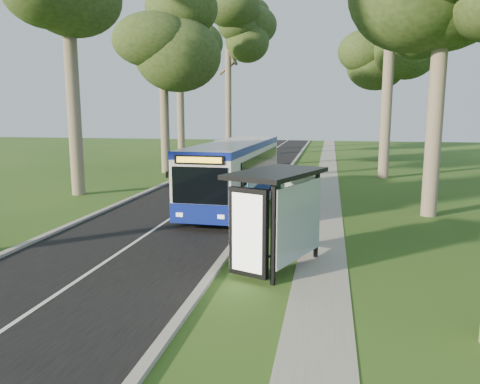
{
  "coord_description": "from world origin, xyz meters",
  "views": [
    {
      "loc": [
        3.13,
        -15.42,
        4.54
      ],
      "look_at": [
        -0.1,
        1.35,
        1.6
      ],
      "focal_mm": 35.0,
      "sensor_mm": 36.0,
      "label": 1
    }
  ],
  "objects_px": {
    "bus_shelter": "(280,202)",
    "car_white": "(209,151)",
    "litter_bin": "(277,192)",
    "car_silver": "(223,147)",
    "bus": "(235,172)",
    "bus_stop_sign": "(248,204)"
  },
  "relations": [
    {
      "from": "litter_bin",
      "to": "bus",
      "type": "bearing_deg",
      "value": -158.89
    },
    {
      "from": "bus_stop_sign",
      "to": "litter_bin",
      "type": "height_order",
      "value": "bus_stop_sign"
    },
    {
      "from": "bus_stop_sign",
      "to": "car_silver",
      "type": "relative_size",
      "value": 0.62
    },
    {
      "from": "bus_shelter",
      "to": "car_white",
      "type": "relative_size",
      "value": 0.91
    },
    {
      "from": "car_white",
      "to": "litter_bin",
      "type": "bearing_deg",
      "value": -77.83
    },
    {
      "from": "car_silver",
      "to": "bus_shelter",
      "type": "bearing_deg",
      "value": -97.61
    },
    {
      "from": "car_silver",
      "to": "bus",
      "type": "bearing_deg",
      "value": -98.77
    },
    {
      "from": "bus",
      "to": "car_silver",
      "type": "relative_size",
      "value": 2.66
    },
    {
      "from": "bus",
      "to": "bus_shelter",
      "type": "xyz_separation_m",
      "value": [
        3.2,
        -9.51,
        0.43
      ]
    },
    {
      "from": "bus",
      "to": "car_silver",
      "type": "xyz_separation_m",
      "value": [
        -6.98,
        27.78,
        -0.87
      ]
    },
    {
      "from": "litter_bin",
      "to": "car_silver",
      "type": "bearing_deg",
      "value": 108.41
    },
    {
      "from": "bus",
      "to": "litter_bin",
      "type": "height_order",
      "value": "bus"
    },
    {
      "from": "bus",
      "to": "litter_bin",
      "type": "bearing_deg",
      "value": 22.98
    },
    {
      "from": "bus_stop_sign",
      "to": "car_white",
      "type": "relative_size",
      "value": 0.66
    },
    {
      "from": "litter_bin",
      "to": "car_silver",
      "type": "xyz_separation_m",
      "value": [
        -8.99,
        27.0,
        0.19
      ]
    },
    {
      "from": "litter_bin",
      "to": "car_silver",
      "type": "height_order",
      "value": "car_silver"
    },
    {
      "from": "car_silver",
      "to": "litter_bin",
      "type": "bearing_deg",
      "value": -94.46
    },
    {
      "from": "bus",
      "to": "car_silver",
      "type": "distance_m",
      "value": 28.66
    },
    {
      "from": "car_white",
      "to": "bus",
      "type": "bearing_deg",
      "value": -83.09
    },
    {
      "from": "bus_shelter",
      "to": "car_silver",
      "type": "distance_m",
      "value": 38.67
    },
    {
      "from": "bus_shelter",
      "to": "litter_bin",
      "type": "distance_m",
      "value": 10.46
    },
    {
      "from": "bus",
      "to": "bus_shelter",
      "type": "relative_size",
      "value": 3.1
    }
  ]
}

